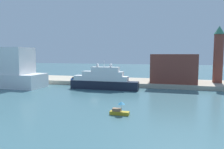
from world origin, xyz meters
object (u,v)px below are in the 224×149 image
(small_motorboat, at_px, (119,110))
(parked_car, at_px, (76,79))
(large_yacht, at_px, (103,80))
(bell_tower, at_px, (218,52))
(harbor_building, at_px, (173,68))
(mooring_bollard, at_px, (105,81))
(person_figure, at_px, (84,79))

(small_motorboat, xyz_separation_m, parked_car, (-28.73, 39.91, 1.26))
(large_yacht, relative_size, bell_tower, 1.14)
(harbor_building, bearing_deg, small_motorboat, -103.34)
(parked_car, distance_m, mooring_bollard, 13.54)
(large_yacht, height_order, person_figure, large_yacht)
(mooring_bollard, bearing_deg, bell_tower, 12.60)
(large_yacht, xyz_separation_m, mooring_bollard, (-1.94, 8.00, -1.28))
(bell_tower, bearing_deg, large_yacht, -156.71)
(bell_tower, bearing_deg, parked_car, -171.90)
(small_motorboat, distance_m, mooring_bollard, 41.29)
(bell_tower, relative_size, person_figure, 13.81)
(person_figure, bearing_deg, large_yacht, -38.53)
(large_yacht, distance_m, parked_car, 18.15)
(harbor_building, distance_m, parked_car, 40.51)
(bell_tower, height_order, person_figure, bell_tower)
(parked_car, xyz_separation_m, mooring_bollard, (13.45, -1.56, -0.26))
(large_yacht, xyz_separation_m, harbor_building, (24.31, 15.92, 3.91))
(bell_tower, distance_m, parked_car, 57.82)
(mooring_bollard, bearing_deg, large_yacht, -76.37)
(small_motorboat, height_order, parked_car, parked_car)
(small_motorboat, height_order, bell_tower, bell_tower)
(large_yacht, bearing_deg, parked_car, 148.15)
(large_yacht, height_order, small_motorboat, large_yacht)
(bell_tower, xyz_separation_m, person_figure, (-52.15, -8.50, -11.01))
(harbor_building, height_order, mooring_bollard, harbor_building)
(person_figure, relative_size, mooring_bollard, 2.38)
(bell_tower, xyz_separation_m, mooring_bollard, (-42.72, -9.55, -11.40))
(small_motorboat, height_order, person_figure, person_figure)
(bell_tower, distance_m, person_figure, 53.97)
(large_yacht, height_order, parked_car, large_yacht)
(parked_car, bearing_deg, person_figure, -7.20)
(large_yacht, distance_m, person_figure, 14.56)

